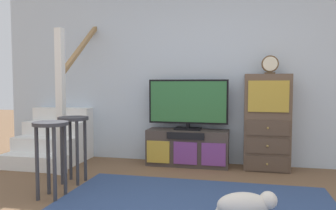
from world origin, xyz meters
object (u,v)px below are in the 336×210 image
Objects in this scene: bar_stool_near at (51,142)px; bar_stool_far at (73,134)px; television at (188,103)px; side_cabinet at (267,122)px; media_console at (188,148)px; desk_clock at (270,65)px; dog at (247,205)px.

bar_stool_near reaches higher than bar_stool_far.
side_cabinet is at bearing -0.75° from television.
television is 1.45× the size of bar_stool_near.
television is at bearing 43.61° from bar_stool_far.
side_cabinet reaches higher than media_console.
media_console is 1.55m from desk_clock.
television is 1.46× the size of bar_stool_far.
desk_clock is 2.80m from bar_stool_near.
desk_clock reaches higher than television.
television is 4.60× the size of desk_clock.
bar_stool_near is (-2.14, -1.58, -0.07)m from side_cabinet.
television is at bearing 114.62° from dog.
media_console is 0.62m from television.
side_cabinet reaches higher than bar_stool_far.
bar_stool_near is 1.92m from dog.
desk_clock is at bearing -0.26° from media_console.
desk_clock reaches higher than bar_stool_near.
television is 2.04× the size of dog.
television is (0.00, 0.02, 0.62)m from media_console.
television is 2.00m from dog.
side_cabinet reaches higher than television.
media_console is 2.08× the size of dog.
bar_stool_near is at bearing -124.94° from media_console.
television is 1.96m from bar_stool_near.
desk_clock is 0.44× the size of dog.
dog is (1.87, -0.08, -0.44)m from bar_stool_near.
side_cabinet is at bearing 80.68° from dog.
side_cabinet is 5.26× the size of desk_clock.
television is at bearing 90.00° from media_console.
media_console is at bearing 42.97° from bar_stool_far.
desk_clock reaches higher than dog.
television reaches higher than bar_stool_near.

